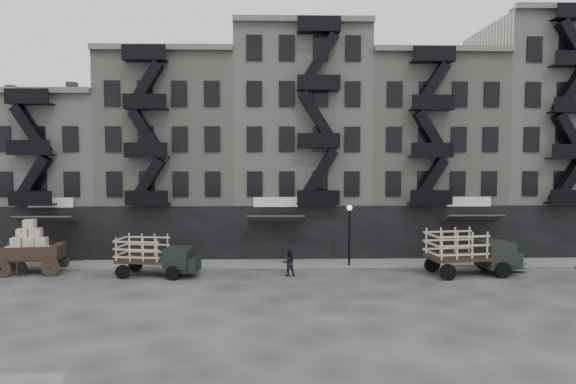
{
  "coord_description": "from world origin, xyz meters",
  "views": [
    {
      "loc": [
        -2.03,
        -31.8,
        7.59
      ],
      "look_at": [
        -1.14,
        4.0,
        5.08
      ],
      "focal_mm": 32.0,
      "sensor_mm": 36.0,
      "label": 1
    }
  ],
  "objects_px": {
    "wagon": "(29,243)",
    "car_east": "(502,256)",
    "pedestrian_mid": "(289,263)",
    "pedestrian_west": "(23,264)",
    "stake_truck_west": "(156,253)",
    "horse": "(11,259)",
    "stake_truck_east": "(470,249)"
  },
  "relations": [
    {
      "from": "wagon",
      "to": "stake_truck_west",
      "type": "relative_size",
      "value": 0.81
    },
    {
      "from": "car_east",
      "to": "pedestrian_west",
      "type": "bearing_deg",
      "value": -178.84
    },
    {
      "from": "wagon",
      "to": "pedestrian_west",
      "type": "xyz_separation_m",
      "value": [
        -0.1,
        -0.76,
        -1.17
      ]
    },
    {
      "from": "wagon",
      "to": "pedestrian_west",
      "type": "bearing_deg",
      "value": -103.65
    },
    {
      "from": "wagon",
      "to": "horse",
      "type": "bearing_deg",
      "value": 163.62
    },
    {
      "from": "stake_truck_east",
      "to": "pedestrian_mid",
      "type": "height_order",
      "value": "stake_truck_east"
    },
    {
      "from": "horse",
      "to": "stake_truck_west",
      "type": "xyz_separation_m",
      "value": [
        9.62,
        -1.15,
        0.56
      ]
    },
    {
      "from": "horse",
      "to": "car_east",
      "type": "xyz_separation_m",
      "value": [
        32.77,
        0.98,
        -0.17
      ]
    },
    {
      "from": "wagon",
      "to": "pedestrian_mid",
      "type": "relative_size",
      "value": 2.58
    },
    {
      "from": "horse",
      "to": "stake_truck_east",
      "type": "xyz_separation_m",
      "value": [
        29.64,
        -1.38,
        0.78
      ]
    },
    {
      "from": "horse",
      "to": "pedestrian_mid",
      "type": "relative_size",
      "value": 1.28
    },
    {
      "from": "horse",
      "to": "stake_truck_west",
      "type": "distance_m",
      "value": 9.7
    },
    {
      "from": "horse",
      "to": "pedestrian_mid",
      "type": "xyz_separation_m",
      "value": [
        18.04,
        -1.32,
        -0.07
      ]
    },
    {
      "from": "stake_truck_east",
      "to": "pedestrian_west",
      "type": "bearing_deg",
      "value": 171.44
    },
    {
      "from": "horse",
      "to": "pedestrian_mid",
      "type": "distance_m",
      "value": 18.09
    },
    {
      "from": "stake_truck_west",
      "to": "car_east",
      "type": "distance_m",
      "value": 23.26
    },
    {
      "from": "horse",
      "to": "stake_truck_west",
      "type": "height_order",
      "value": "stake_truck_west"
    },
    {
      "from": "stake_truck_east",
      "to": "wagon",
      "type": "bearing_deg",
      "value": 169.91
    },
    {
      "from": "wagon",
      "to": "stake_truck_east",
      "type": "relative_size",
      "value": 0.71
    },
    {
      "from": "horse",
      "to": "wagon",
      "type": "xyz_separation_m",
      "value": [
        1.3,
        -0.23,
        1.07
      ]
    },
    {
      "from": "stake_truck_west",
      "to": "pedestrian_west",
      "type": "xyz_separation_m",
      "value": [
        -8.42,
        0.16,
        -0.66
      ]
    },
    {
      "from": "wagon",
      "to": "stake_truck_east",
      "type": "bearing_deg",
      "value": -8.77
    },
    {
      "from": "pedestrian_west",
      "to": "stake_truck_west",
      "type": "bearing_deg",
      "value": -21.36
    },
    {
      "from": "stake_truck_west",
      "to": "stake_truck_east",
      "type": "relative_size",
      "value": 0.87
    },
    {
      "from": "pedestrian_mid",
      "to": "stake_truck_east",
      "type": "bearing_deg",
      "value": 173.23
    },
    {
      "from": "car_east",
      "to": "pedestrian_mid",
      "type": "xyz_separation_m",
      "value": [
        -14.72,
        -2.31,
        0.1
      ]
    },
    {
      "from": "wagon",
      "to": "car_east",
      "type": "bearing_deg",
      "value": -4.24
    },
    {
      "from": "stake_truck_east",
      "to": "pedestrian_west",
      "type": "xyz_separation_m",
      "value": [
        -28.44,
        0.39,
        -0.88
      ]
    },
    {
      "from": "horse",
      "to": "pedestrian_west",
      "type": "xyz_separation_m",
      "value": [
        1.2,
        -0.99,
        -0.1
      ]
    },
    {
      "from": "car_east",
      "to": "pedestrian_mid",
      "type": "distance_m",
      "value": 14.9
    },
    {
      "from": "horse",
      "to": "car_east",
      "type": "height_order",
      "value": "horse"
    },
    {
      "from": "wagon",
      "to": "car_east",
      "type": "distance_m",
      "value": 31.51
    }
  ]
}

